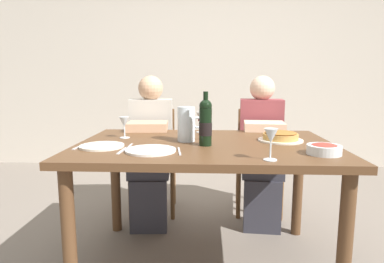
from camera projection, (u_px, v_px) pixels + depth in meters
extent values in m
plane|color=slate|center=(205.00, 262.00, 2.08)|extent=(8.00, 8.00, 0.00)
cube|color=beige|center=(207.00, 58.00, 4.24)|extent=(8.00, 0.10, 2.80)
cube|color=brown|center=(205.00, 146.00, 1.96)|extent=(1.50, 1.00, 0.04)
cylinder|color=brown|center=(69.00, 237.00, 1.64)|extent=(0.07, 0.07, 0.72)
cylinder|color=brown|center=(345.00, 244.00, 1.58)|extent=(0.07, 0.07, 0.72)
cylinder|color=brown|center=(116.00, 184.00, 2.47)|extent=(0.07, 0.07, 0.72)
cylinder|color=brown|center=(298.00, 187.00, 2.41)|extent=(0.07, 0.07, 0.72)
cylinder|color=black|center=(206.00, 127.00, 1.87)|extent=(0.07, 0.07, 0.21)
sphere|color=black|center=(206.00, 106.00, 1.85)|extent=(0.07, 0.07, 0.07)
cylinder|color=black|center=(206.00, 98.00, 1.84)|extent=(0.03, 0.03, 0.07)
cylinder|color=black|center=(206.00, 129.00, 1.87)|extent=(0.07, 0.07, 0.07)
cylinder|color=silver|center=(186.00, 124.00, 2.00)|extent=(0.11, 0.11, 0.21)
cylinder|color=silver|center=(186.00, 130.00, 2.01)|extent=(0.10, 0.10, 0.13)
torus|color=silver|center=(198.00, 122.00, 2.00)|extent=(0.07, 0.01, 0.07)
cylinder|color=silver|center=(280.00, 140.00, 2.02)|extent=(0.27, 0.27, 0.01)
cylinder|color=#C18E47|center=(281.00, 136.00, 2.02)|extent=(0.21, 0.21, 0.03)
ellipsoid|color=#9E6028|center=(281.00, 133.00, 2.02)|extent=(0.19, 0.19, 0.02)
cylinder|color=silver|center=(324.00, 150.00, 1.66)|extent=(0.17, 0.17, 0.05)
ellipsoid|color=#B2382D|center=(324.00, 146.00, 1.66)|extent=(0.14, 0.14, 0.03)
cylinder|color=silver|center=(125.00, 138.00, 2.13)|extent=(0.06, 0.06, 0.00)
cylinder|color=silver|center=(125.00, 132.00, 2.12)|extent=(0.01, 0.01, 0.07)
cone|color=silver|center=(124.00, 122.00, 2.11)|extent=(0.06, 0.06, 0.06)
cylinder|color=silver|center=(270.00, 160.00, 1.55)|extent=(0.06, 0.06, 0.00)
cylinder|color=silver|center=(270.00, 151.00, 1.54)|extent=(0.01, 0.01, 0.08)
cone|color=silver|center=(271.00, 136.00, 1.53)|extent=(0.06, 0.06, 0.07)
cylinder|color=silver|center=(200.00, 132.00, 2.35)|extent=(0.06, 0.06, 0.00)
cylinder|color=silver|center=(200.00, 127.00, 2.34)|extent=(0.01, 0.01, 0.07)
cone|color=silver|center=(201.00, 117.00, 2.33)|extent=(0.06, 0.06, 0.07)
cylinder|color=#470A14|center=(201.00, 119.00, 2.33)|extent=(0.03, 0.03, 0.02)
cylinder|color=white|center=(151.00, 150.00, 1.73)|extent=(0.27, 0.27, 0.01)
cylinder|color=silver|center=(102.00, 146.00, 1.84)|extent=(0.25, 0.25, 0.01)
cube|color=silver|center=(122.00, 151.00, 1.74)|extent=(0.02, 0.16, 0.00)
cube|color=silver|center=(179.00, 151.00, 1.73)|extent=(0.03, 0.18, 0.00)
cube|color=silver|center=(129.00, 147.00, 1.83)|extent=(0.01, 0.18, 0.00)
cube|color=silver|center=(80.00, 146.00, 1.85)|extent=(0.02, 0.16, 0.00)
cube|color=brown|center=(153.00, 159.00, 2.81)|extent=(0.43, 0.43, 0.02)
cube|color=brown|center=(154.00, 131.00, 2.96)|extent=(0.36, 0.06, 0.40)
cylinder|color=brown|center=(130.00, 193.00, 2.67)|extent=(0.04, 0.04, 0.45)
cylinder|color=brown|center=(173.00, 192.00, 2.68)|extent=(0.04, 0.04, 0.45)
cylinder|color=brown|center=(136.00, 180.00, 3.01)|extent=(0.04, 0.04, 0.45)
cylinder|color=brown|center=(174.00, 180.00, 3.02)|extent=(0.04, 0.04, 0.45)
cube|color=#B7B2A8|center=(151.00, 130.00, 2.73)|extent=(0.35, 0.22, 0.50)
sphere|color=tan|center=(151.00, 88.00, 2.68)|extent=(0.20, 0.20, 0.20)
cube|color=#33333D|center=(150.00, 165.00, 2.58)|extent=(0.33, 0.40, 0.14)
cube|color=#33333D|center=(149.00, 205.00, 2.48)|extent=(0.28, 0.14, 0.40)
cube|color=tan|center=(148.00, 126.00, 2.44)|extent=(0.31, 0.26, 0.06)
cube|color=brown|center=(259.00, 159.00, 2.81)|extent=(0.43, 0.43, 0.02)
cube|color=brown|center=(258.00, 131.00, 2.96)|extent=(0.36, 0.06, 0.40)
cylinder|color=brown|center=(239.00, 192.00, 2.70)|extent=(0.04, 0.04, 0.45)
cylinder|color=brown|center=(281.00, 194.00, 2.66)|extent=(0.04, 0.04, 0.45)
cylinder|color=brown|center=(238.00, 179.00, 3.03)|extent=(0.04, 0.04, 0.45)
cylinder|color=brown|center=(276.00, 181.00, 2.99)|extent=(0.04, 0.04, 0.45)
cube|color=#8E3D42|center=(261.00, 130.00, 2.73)|extent=(0.35, 0.23, 0.50)
sphere|color=beige|center=(262.00, 88.00, 2.67)|extent=(0.20, 0.20, 0.20)
cube|color=#33333D|center=(262.00, 165.00, 2.58)|extent=(0.33, 0.40, 0.14)
cube|color=#33333D|center=(262.00, 205.00, 2.48)|extent=(0.28, 0.14, 0.40)
cube|color=beige|center=(264.00, 126.00, 2.44)|extent=(0.31, 0.26, 0.06)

